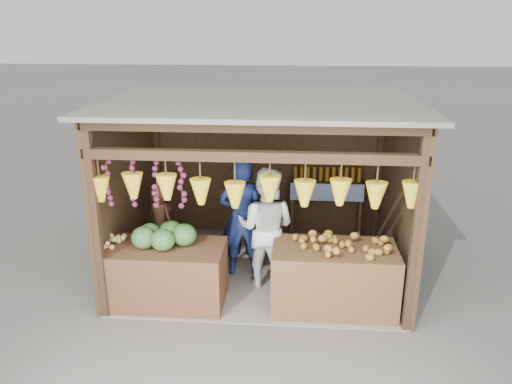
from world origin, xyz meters
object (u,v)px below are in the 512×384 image
(counter_right, at_px, (333,278))
(woman_standing, at_px, (266,228))
(man_standing, at_px, (242,218))
(counter_left, at_px, (165,275))
(vendor_seated, at_px, (160,216))

(counter_right, height_order, woman_standing, woman_standing)
(man_standing, xyz_separation_m, woman_standing, (0.37, -0.28, -0.03))
(counter_left, distance_m, man_standing, 1.40)
(woman_standing, distance_m, vendor_seated, 1.76)
(man_standing, relative_size, vendor_seated, 1.85)
(counter_left, distance_m, woman_standing, 1.54)
(woman_standing, bearing_deg, vendor_seated, -4.63)
(counter_right, bearing_deg, woman_standing, 148.23)
(vendor_seated, bearing_deg, counter_left, 140.57)
(counter_right, xyz_separation_m, woman_standing, (-0.94, 0.58, 0.45))
(counter_left, distance_m, counter_right, 2.27)
(counter_left, relative_size, woman_standing, 0.90)
(counter_left, xyz_separation_m, man_standing, (0.96, 0.89, 0.50))
(counter_left, xyz_separation_m, woman_standing, (1.33, 0.61, 0.48))
(counter_left, height_order, vendor_seated, vendor_seated)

